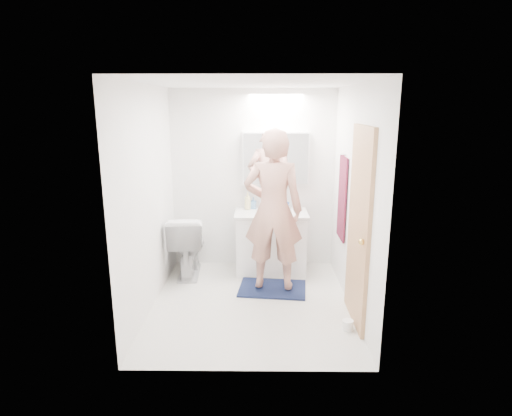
{
  "coord_description": "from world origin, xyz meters",
  "views": [
    {
      "loc": [
        0.1,
        -4.36,
        2.19
      ],
      "look_at": [
        0.05,
        0.25,
        1.05
      ],
      "focal_mm": 29.47,
      "sensor_mm": 36.0,
      "label": 1
    }
  ],
  "objects_px": {
    "soap_bottle_b": "(253,203)",
    "vanity_cabinet": "(271,243)",
    "person": "(273,210)",
    "soap_bottle_a": "(248,201)",
    "toilet_paper_roll": "(348,325)",
    "toothbrush_cup": "(286,206)",
    "medicine_cabinet": "(276,158)",
    "toilet": "(188,244)"
  },
  "relations": [
    {
      "from": "vanity_cabinet",
      "to": "medicine_cabinet",
      "type": "height_order",
      "value": "medicine_cabinet"
    },
    {
      "from": "person",
      "to": "toilet_paper_roll",
      "type": "height_order",
      "value": "person"
    },
    {
      "from": "person",
      "to": "soap_bottle_a",
      "type": "height_order",
      "value": "person"
    },
    {
      "from": "toilet",
      "to": "person",
      "type": "distance_m",
      "value": 1.34
    },
    {
      "from": "medicine_cabinet",
      "to": "soap_bottle_a",
      "type": "bearing_deg",
      "value": -170.8
    },
    {
      "from": "soap_bottle_b",
      "to": "toothbrush_cup",
      "type": "distance_m",
      "value": 0.44
    },
    {
      "from": "person",
      "to": "soap_bottle_b",
      "type": "xyz_separation_m",
      "value": [
        -0.24,
        0.78,
        -0.1
      ]
    },
    {
      "from": "vanity_cabinet",
      "to": "soap_bottle_b",
      "type": "height_order",
      "value": "soap_bottle_b"
    },
    {
      "from": "vanity_cabinet",
      "to": "toothbrush_cup",
      "type": "relative_size",
      "value": 9.02
    },
    {
      "from": "medicine_cabinet",
      "to": "toilet_paper_roll",
      "type": "bearing_deg",
      "value": -68.78
    },
    {
      "from": "medicine_cabinet",
      "to": "soap_bottle_b",
      "type": "bearing_deg",
      "value": -174.2
    },
    {
      "from": "soap_bottle_b",
      "to": "toothbrush_cup",
      "type": "xyz_separation_m",
      "value": [
        0.44,
        -0.02,
        -0.03
      ]
    },
    {
      "from": "medicine_cabinet",
      "to": "soap_bottle_a",
      "type": "distance_m",
      "value": 0.68
    },
    {
      "from": "person",
      "to": "toilet",
      "type": "bearing_deg",
      "value": -17.64
    },
    {
      "from": "vanity_cabinet",
      "to": "toilet",
      "type": "xyz_separation_m",
      "value": [
        -1.1,
        -0.11,
        0.02
      ]
    },
    {
      "from": "vanity_cabinet",
      "to": "medicine_cabinet",
      "type": "distance_m",
      "value": 1.13
    },
    {
      "from": "toilet_paper_roll",
      "to": "person",
      "type": "bearing_deg",
      "value": 127.97
    },
    {
      "from": "vanity_cabinet",
      "to": "soap_bottle_a",
      "type": "distance_m",
      "value": 0.65
    },
    {
      "from": "toilet",
      "to": "toothbrush_cup",
      "type": "relative_size",
      "value": 8.17
    },
    {
      "from": "toilet",
      "to": "soap_bottle_a",
      "type": "height_order",
      "value": "soap_bottle_a"
    },
    {
      "from": "toilet",
      "to": "soap_bottle_b",
      "type": "height_order",
      "value": "soap_bottle_b"
    },
    {
      "from": "toothbrush_cup",
      "to": "medicine_cabinet",
      "type": "bearing_deg",
      "value": 160.35
    },
    {
      "from": "toilet",
      "to": "soap_bottle_b",
      "type": "distance_m",
      "value": 1.03
    },
    {
      "from": "toilet",
      "to": "soap_bottle_a",
      "type": "relative_size",
      "value": 3.52
    },
    {
      "from": "medicine_cabinet",
      "to": "toothbrush_cup",
      "type": "relative_size",
      "value": 8.82
    },
    {
      "from": "medicine_cabinet",
      "to": "soap_bottle_a",
      "type": "height_order",
      "value": "medicine_cabinet"
    },
    {
      "from": "soap_bottle_a",
      "to": "soap_bottle_b",
      "type": "bearing_deg",
      "value": 21.67
    },
    {
      "from": "soap_bottle_a",
      "to": "toothbrush_cup",
      "type": "height_order",
      "value": "soap_bottle_a"
    },
    {
      "from": "soap_bottle_b",
      "to": "person",
      "type": "bearing_deg",
      "value": -72.61
    },
    {
      "from": "soap_bottle_b",
      "to": "toilet_paper_roll",
      "type": "xyz_separation_m",
      "value": [
        0.97,
        -1.71,
        -0.85
      ]
    },
    {
      "from": "medicine_cabinet",
      "to": "person",
      "type": "distance_m",
      "value": 0.95
    },
    {
      "from": "soap_bottle_a",
      "to": "person",
      "type": "bearing_deg",
      "value": -66.9
    },
    {
      "from": "person",
      "to": "soap_bottle_b",
      "type": "distance_m",
      "value": 0.82
    },
    {
      "from": "medicine_cabinet",
      "to": "toothbrush_cup",
      "type": "height_order",
      "value": "medicine_cabinet"
    },
    {
      "from": "medicine_cabinet",
      "to": "soap_bottle_a",
      "type": "xyz_separation_m",
      "value": [
        -0.37,
        -0.06,
        -0.56
      ]
    },
    {
      "from": "medicine_cabinet",
      "to": "toilet_paper_roll",
      "type": "distance_m",
      "value": 2.36
    },
    {
      "from": "person",
      "to": "toothbrush_cup",
      "type": "relative_size",
      "value": 18.97
    },
    {
      "from": "toilet",
      "to": "soap_bottle_b",
      "type": "relative_size",
      "value": 5.2
    },
    {
      "from": "soap_bottle_b",
      "to": "vanity_cabinet",
      "type": "bearing_deg",
      "value": -37.28
    },
    {
      "from": "soap_bottle_a",
      "to": "toothbrush_cup",
      "type": "relative_size",
      "value": 2.32
    },
    {
      "from": "toilet",
      "to": "toothbrush_cup",
      "type": "bearing_deg",
      "value": -171.35
    },
    {
      "from": "medicine_cabinet",
      "to": "toothbrush_cup",
      "type": "distance_m",
      "value": 0.65
    }
  ]
}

